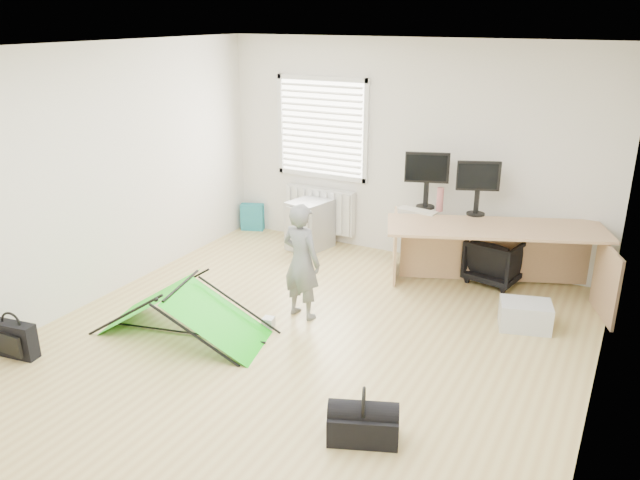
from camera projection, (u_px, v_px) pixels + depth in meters
The scene contains 18 objects.
ground at pixel (300, 348), 5.86m from camera, with size 5.50×5.50×0.00m, color tan.
back_wall at pixel (409, 152), 7.68m from camera, with size 5.00×0.02×2.70m, color silver.
window at pixel (322, 128), 8.11m from camera, with size 1.20×0.06×1.20m, color silver.
radiator at pixel (320, 210), 8.45m from camera, with size 1.00×0.12×0.60m, color silver.
desk at pixel (493, 261), 6.85m from camera, with size 2.33×0.74×0.79m, color tan.
filing_cabinet at pixel (310, 224), 8.24m from camera, with size 0.42×0.56×0.65m, color #A8A9AD.
monitor_left at pixel (426, 188), 7.29m from camera, with size 0.51×0.11×0.49m, color black.
monitor_right at pixel (477, 195), 7.04m from camera, with size 0.48×0.10×0.46m, color black.
keyboard at pixel (418, 211), 7.22m from camera, with size 0.46×0.16×0.02m, color beige.
thermos at pixel (440, 200), 7.19m from camera, with size 0.08×0.08×0.28m, color #A85E5E.
office_chair at pixel (495, 260), 7.22m from camera, with size 0.57×0.59×0.54m, color black.
person at pixel (301, 262), 6.28m from camera, with size 0.44×0.29×1.21m, color slate.
kite at pixel (183, 310), 6.03m from camera, with size 1.67×0.74×0.52m, color #17D113, non-canonical shape.
storage_crate at pixel (525, 315), 6.19m from camera, with size 0.49×0.34×0.27m, color silver.
tote_bag at pixel (252, 217), 8.99m from camera, with size 0.32×0.14×0.38m, color teal.
laptop_bag at pixel (14, 340), 5.67m from camera, with size 0.44×0.13×0.33m, color black.
white_box at pixel (268, 323), 6.22m from camera, with size 0.11×0.11×0.11m, color silver.
duffel_bag at pixel (363, 426), 4.57m from camera, with size 0.52×0.26×0.23m, color black.
Camera 1 is at (2.58, -4.47, 2.97)m, focal length 35.00 mm.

